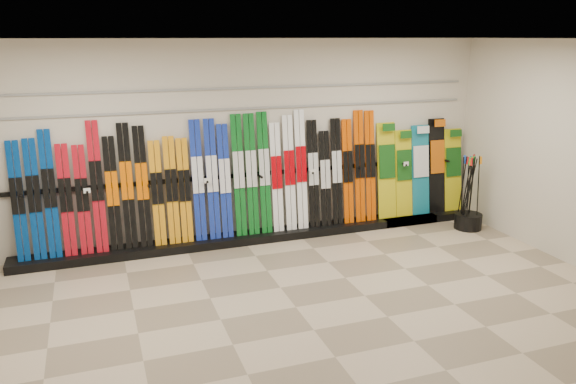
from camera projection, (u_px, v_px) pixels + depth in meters
name	position (u px, v px, depth m)	size (l,w,h in m)	color
floor	(296.00, 307.00, 6.49)	(8.00, 8.00, 0.00)	#86735C
back_wall	(238.00, 142.00, 8.36)	(8.00, 8.00, 0.00)	beige
ceiling	(297.00, 39.00, 5.69)	(8.00, 8.00, 0.00)	silver
ski_rack_base	(258.00, 236.00, 8.62)	(8.00, 0.40, 0.12)	black
skis	(214.00, 182.00, 8.23)	(5.37, 0.27, 1.83)	navy
snowboards	(420.00, 170.00, 9.39)	(1.60, 0.24, 1.58)	gold
pole_bin	(468.00, 221.00, 9.12)	(0.44, 0.44, 0.25)	black
ski_poles	(468.00, 193.00, 8.98)	(0.33, 0.34, 1.18)	black
slatwall_rail_0	(238.00, 109.00, 8.21)	(7.60, 0.02, 0.03)	gray
slatwall_rail_1	(237.00, 88.00, 8.13)	(7.60, 0.02, 0.03)	gray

